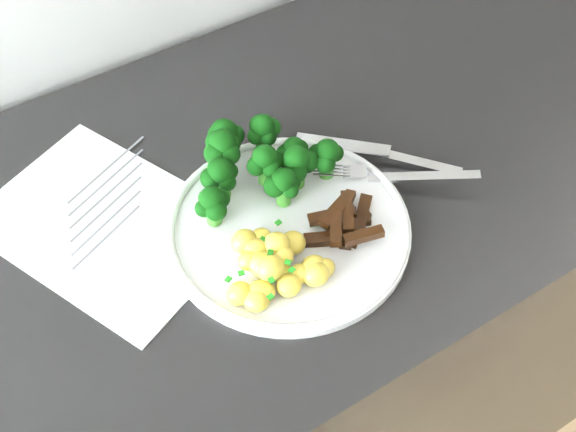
{
  "coord_description": "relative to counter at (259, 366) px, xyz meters",
  "views": [
    {
      "loc": [
        -0.26,
        1.12,
        1.65
      ],
      "look_at": [
        0.03,
        1.59,
        0.96
      ],
      "focal_mm": 45.9,
      "sensor_mm": 36.0,
      "label": 1
    }
  ],
  "objects": [
    {
      "name": "counter",
      "position": [
        0.0,
        0.0,
        0.0
      ],
      "size": [
        2.48,
        0.62,
        0.93
      ],
      "color": "black",
      "rests_on": "ground"
    },
    {
      "name": "recipe_paper",
      "position": [
        -0.17,
        0.05,
        0.47
      ],
      "size": [
        0.32,
        0.36,
        0.0
      ],
      "color": "white",
      "rests_on": "counter"
    },
    {
      "name": "plate",
      "position": [
        0.01,
        -0.07,
        0.47
      ],
      "size": [
        0.3,
        0.3,
        0.02
      ],
      "color": "white",
      "rests_on": "counter"
    },
    {
      "name": "broccoli",
      "position": [
        0.02,
        0.01,
        0.52
      ],
      "size": [
        0.2,
        0.15,
        0.07
      ],
      "color": "#2E6B1C",
      "rests_on": "plate"
    },
    {
      "name": "potatoes",
      "position": [
        -0.04,
        -0.13,
        0.49
      ],
      "size": [
        0.13,
        0.11,
        0.05
      ],
      "color": "#F6E654",
      "rests_on": "plate"
    },
    {
      "name": "beef_strips",
      "position": [
        0.07,
        -0.11,
        0.49
      ],
      "size": [
        0.11,
        0.08,
        0.03
      ],
      "color": "black",
      "rests_on": "plate"
    },
    {
      "name": "fork",
      "position": [
        0.17,
        -0.09,
        0.49
      ],
      "size": [
        0.18,
        0.14,
        0.02
      ],
      "color": "silver",
      "rests_on": "plate"
    },
    {
      "name": "knife",
      "position": [
        0.2,
        -0.06,
        0.47
      ],
      "size": [
        0.16,
        0.18,
        0.02
      ],
      "color": "silver",
      "rests_on": "plate"
    }
  ]
}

